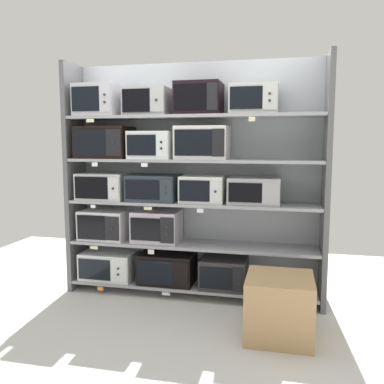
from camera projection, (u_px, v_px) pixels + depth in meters
ground at (165, 340)px, 3.34m from camera, size 6.56×6.00×0.02m
back_panel at (197, 179)px, 4.38m from camera, size 2.76×0.04×2.43m
upright_left at (75, 178)px, 4.45m from camera, size 0.05×0.42×2.43m
upright_right at (326, 183)px, 3.87m from camera, size 0.05×0.42×2.43m
shelf_0 at (192, 285)px, 4.29m from camera, size 2.56×0.42×0.03m
microwave_0 at (109, 265)px, 4.47m from camera, size 0.58×0.41×0.29m
microwave_1 at (167, 268)px, 4.33m from camera, size 0.58×0.39×0.32m
microwave_2 at (224, 272)px, 4.19m from camera, size 0.47×0.43×0.30m
price_tag_0 at (100, 289)px, 4.30m from camera, size 0.07×0.00×0.04m
price_tag_1 at (166, 294)px, 4.14m from camera, size 0.08×0.00×0.03m
shelf_1 at (192, 245)px, 4.24m from camera, size 2.56×0.42×0.03m
microwave_3 at (105, 224)px, 4.43m from camera, size 0.50×0.39×0.31m
microwave_4 at (157, 226)px, 4.30m from camera, size 0.49×0.37×0.33m
price_tag_2 at (94, 248)px, 4.26m from camera, size 0.09×0.00×0.03m
price_tag_3 at (151, 252)px, 4.12m from camera, size 0.07×0.00×0.05m
shelf_2 at (192, 203)px, 4.19m from camera, size 2.56×0.42×0.03m
microwave_5 at (105, 186)px, 4.38m from camera, size 0.51×0.43×0.28m
microwave_6 at (154, 188)px, 4.25m from camera, size 0.52×0.42×0.27m
microwave_7 at (203, 189)px, 4.14m from camera, size 0.44×0.37×0.27m
microwave_8 at (254, 191)px, 4.02m from camera, size 0.51×0.38×0.26m
price_tag_4 at (93, 206)px, 4.21m from camera, size 0.05×0.00×0.03m
price_tag_5 at (148, 208)px, 4.07m from camera, size 0.09×0.00×0.03m
price_tag_6 at (200, 211)px, 3.96m from camera, size 0.07×0.00×0.04m
shelf_3 at (192, 160)px, 4.13m from camera, size 2.56×0.42×0.03m
microwave_9 at (105, 142)px, 4.31m from camera, size 0.55×0.43×0.33m
microwave_10 at (153, 145)px, 4.20m from camera, size 0.44×0.44×0.28m
microwave_11 at (202, 143)px, 4.08m from camera, size 0.52×0.37×0.33m
price_tag_7 at (95, 164)px, 4.15m from camera, size 0.06×0.00×0.04m
price_tag_8 at (144, 165)px, 4.03m from camera, size 0.07×0.00×0.04m
shelf_4 at (192, 117)px, 4.08m from camera, size 2.56×0.42×0.03m
microwave_12 at (100, 101)px, 4.27m from camera, size 0.45×0.43×0.33m
microwave_13 at (148, 102)px, 4.16m from camera, size 0.45×0.38×0.28m
microwave_14 at (199, 99)px, 4.04m from camera, size 0.45×0.40×0.32m
microwave_15 at (254, 99)px, 3.92m from camera, size 0.46×0.34×0.28m
price_tag_9 at (90, 121)px, 4.10m from camera, size 0.08×0.00×0.03m
price_tag_10 at (252, 119)px, 3.74m from camera, size 0.06×0.00×0.04m
shipping_carton at (279, 307)px, 3.35m from camera, size 0.54×0.54×0.51m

